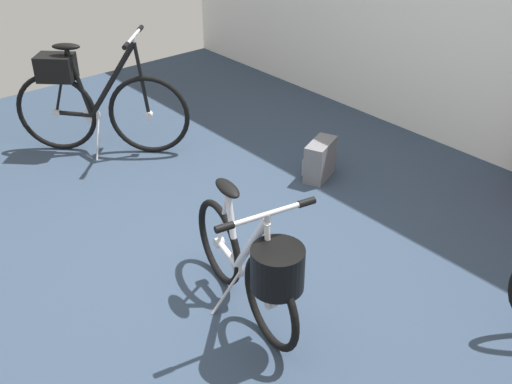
{
  "coord_description": "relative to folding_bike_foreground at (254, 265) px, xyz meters",
  "views": [
    {
      "loc": [
        2.35,
        -1.56,
        2.29
      ],
      "look_at": [
        0.14,
        0.31,
        0.55
      ],
      "focal_mm": 42.39,
      "sensor_mm": 36.0,
      "label": 1
    }
  ],
  "objects": [
    {
      "name": "backpack_on_floor",
      "position": [
        -0.9,
        1.4,
        -0.23
      ],
      "size": [
        0.26,
        0.34,
        0.3
      ],
      "color": "slate",
      "rests_on": "ground_plane"
    },
    {
      "name": "ground_plane",
      "position": [
        -0.47,
        -0.02,
        -0.38
      ],
      "size": [
        7.17,
        7.17,
        0.0
      ],
      "primitive_type": "plane",
      "color": "#2D3D51"
    },
    {
      "name": "folding_bike_foreground",
      "position": [
        0.0,
        0.0,
        0.0
      ],
      "size": [
        1.09,
        0.53,
        0.78
      ],
      "color": "black",
      "rests_on": "ground_plane"
    },
    {
      "name": "display_bike_left",
      "position": [
        -2.4,
        0.33,
        0.07
      ],
      "size": [
        1.02,
        1.04,
        0.99
      ],
      "color": "black",
      "rests_on": "ground_plane"
    }
  ]
}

